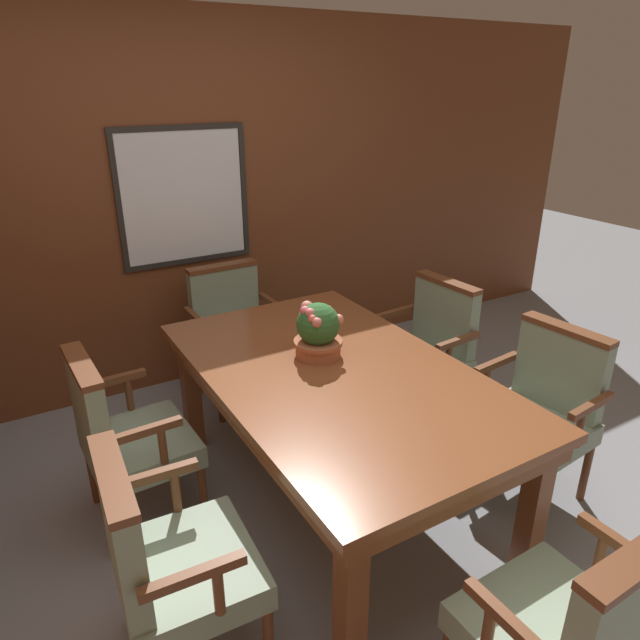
% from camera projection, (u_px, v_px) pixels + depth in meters
% --- Properties ---
extents(ground_plane, '(14.00, 14.00, 0.00)m').
position_uv_depth(ground_plane, '(335.00, 536.00, 2.73)').
color(ground_plane, gray).
extents(wall_back, '(7.20, 0.08, 2.45)m').
position_uv_depth(wall_back, '(183.00, 209.00, 3.79)').
color(wall_back, brown).
rests_on(wall_back, ground_plane).
extents(dining_table, '(1.12, 1.86, 0.77)m').
position_uv_depth(dining_table, '(336.00, 388.00, 2.70)').
color(dining_table, brown).
rests_on(dining_table, ground_plane).
extents(chair_head_far, '(0.57, 0.49, 0.90)m').
position_uv_depth(chair_head_far, '(233.00, 328.00, 3.79)').
color(chair_head_far, brown).
rests_on(chair_head_far, ground_plane).
extents(chair_right_far, '(0.51, 0.59, 0.90)m').
position_uv_depth(chair_right_far, '(428.00, 346.00, 3.53)').
color(chair_right_far, brown).
rests_on(chair_right_far, ground_plane).
extents(chair_right_near, '(0.52, 0.59, 0.90)m').
position_uv_depth(chair_right_near, '(541.00, 407.00, 2.88)').
color(chair_right_near, brown).
rests_on(chair_right_near, ground_plane).
extents(chair_head_near, '(0.57, 0.49, 0.90)m').
position_uv_depth(chair_head_near, '(575.00, 628.00, 1.72)').
color(chair_head_near, brown).
rests_on(chair_head_near, ground_plane).
extents(chair_left_near, '(0.51, 0.58, 0.90)m').
position_uv_depth(chair_left_near, '(166.00, 557.00, 1.97)').
color(chair_left_near, brown).
rests_on(chair_left_near, ground_plane).
extents(chair_left_far, '(0.50, 0.58, 0.90)m').
position_uv_depth(chair_left_far, '(123.00, 434.00, 2.66)').
color(chair_left_far, brown).
rests_on(chair_left_far, ground_plane).
extents(potted_plant, '(0.24, 0.24, 0.27)m').
position_uv_depth(potted_plant, '(318.00, 331.00, 2.76)').
color(potted_plant, '#B2603D').
rests_on(potted_plant, dining_table).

